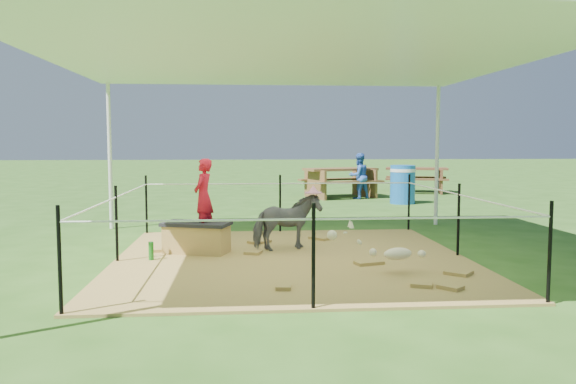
{
  "coord_description": "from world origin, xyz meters",
  "views": [
    {
      "loc": [
        -0.64,
        -7.26,
        1.54
      ],
      "look_at": [
        0.0,
        0.6,
        0.85
      ],
      "focal_mm": 35.0,
      "sensor_mm": 36.0,
      "label": 1
    }
  ],
  "objects": [
    {
      "name": "woman",
      "position": [
        -1.18,
        0.47,
        0.92
      ],
      "size": [
        0.34,
        0.43,
        1.02
      ],
      "primitive_type": "imported",
      "rotation": [
        0.0,
        0.0,
        -1.87
      ],
      "color": "red",
      "rests_on": "straw_bale"
    },
    {
      "name": "pink_hat",
      "position": [
        -0.02,
        0.55,
        0.88
      ],
      "size": [
        0.25,
        0.25,
        0.12
      ],
      "primitive_type": "cylinder",
      "color": "pink",
      "rests_on": "pony"
    },
    {
      "name": "straw_bale",
      "position": [
        -1.28,
        0.47,
        0.22
      ],
      "size": [
        0.94,
        0.66,
        0.38
      ],
      "primitive_type": "cube",
      "rotation": [
        0.0,
        0.0,
        -0.3
      ],
      "color": "olive",
      "rests_on": "hay_patch"
    },
    {
      "name": "pony",
      "position": [
        -0.02,
        0.55,
        0.43
      ],
      "size": [
        1.03,
        0.73,
        0.8
      ],
      "primitive_type": "imported",
      "rotation": [
        0.0,
        0.0,
        1.93
      ],
      "color": "#525258",
      "rests_on": "hay_patch"
    },
    {
      "name": "green_bottle",
      "position": [
        -1.83,
        0.02,
        0.15
      ],
      "size": [
        0.08,
        0.08,
        0.24
      ],
      "primitive_type": "cylinder",
      "rotation": [
        0.0,
        0.0,
        -0.3
      ],
      "color": "#176818",
      "rests_on": "hay_patch"
    },
    {
      "name": "trash_barrel",
      "position": [
        3.43,
        6.68,
        0.49
      ],
      "size": [
        0.73,
        0.73,
        0.98
      ],
      "primitive_type": "cylinder",
      "rotation": [
        0.0,
        0.0,
        -0.17
      ],
      "color": "blue",
      "rests_on": "ground"
    },
    {
      "name": "dark_cloth",
      "position": [
        -1.28,
        0.47,
        0.43
      ],
      "size": [
        1.01,
        0.72,
        0.05
      ],
      "primitive_type": "cube",
      "rotation": [
        0.0,
        0.0,
        -0.3
      ],
      "color": "black",
      "rests_on": "straw_bale"
    },
    {
      "name": "distant_person",
      "position": [
        2.56,
        7.96,
        0.63
      ],
      "size": [
        0.75,
        0.68,
        1.26
      ],
      "primitive_type": "imported",
      "rotation": [
        0.0,
        0.0,
        3.55
      ],
      "color": "blue",
      "rests_on": "ground"
    },
    {
      "name": "hay_patch",
      "position": [
        0.0,
        0.0,
        0.01
      ],
      "size": [
        4.6,
        4.6,
        0.03
      ],
      "primitive_type": "cube",
      "color": "brown",
      "rests_on": "ground"
    },
    {
      "name": "picnic_table_near",
      "position": [
        2.13,
        8.43,
        0.42
      ],
      "size": [
        2.32,
        1.95,
        0.83
      ],
      "primitive_type": "cube",
      "rotation": [
        0.0,
        0.0,
        0.29
      ],
      "color": "brown",
      "rests_on": "ground"
    },
    {
      "name": "foal",
      "position": [
        1.15,
        -0.97,
        0.29
      ],
      "size": [
        1.04,
        0.76,
        0.52
      ],
      "primitive_type": null,
      "rotation": [
        0.0,
        0.0,
        0.28
      ],
      "color": "beige",
      "rests_on": "hay_patch"
    },
    {
      "name": "ground",
      "position": [
        0.0,
        0.0,
        0.0
      ],
      "size": [
        90.0,
        90.0,
        0.0
      ],
      "primitive_type": "plane",
      "color": "#2D5919",
      "rests_on": "ground"
    },
    {
      "name": "canopy_tent",
      "position": [
        0.0,
        0.0,
        2.69
      ],
      "size": [
        6.3,
        6.3,
        2.9
      ],
      "color": "silver",
      "rests_on": "ground"
    },
    {
      "name": "picnic_table_far",
      "position": [
        4.76,
        9.8,
        0.39
      ],
      "size": [
        2.17,
        1.81,
        0.78
      ],
      "primitive_type": "cube",
      "rotation": [
        0.0,
        0.0,
        -0.28
      ],
      "color": "#50371B",
      "rests_on": "ground"
    },
    {
      "name": "rope_fence",
      "position": [
        0.0,
        -0.0,
        0.64
      ],
      "size": [
        4.54,
        4.54,
        1.0
      ],
      "color": "black",
      "rests_on": "ground"
    }
  ]
}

